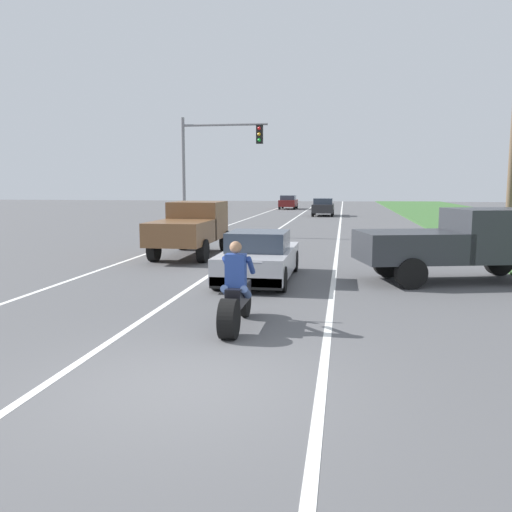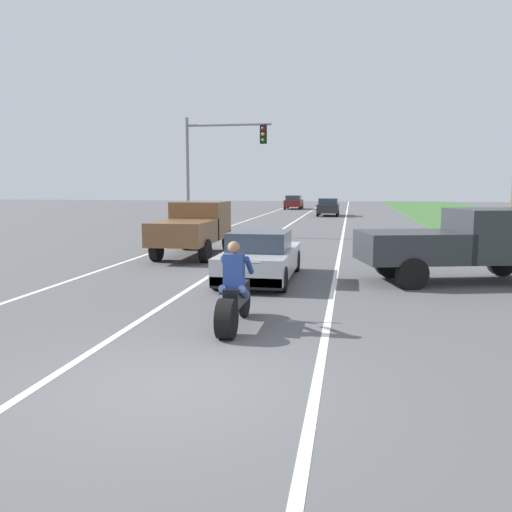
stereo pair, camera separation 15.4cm
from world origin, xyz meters
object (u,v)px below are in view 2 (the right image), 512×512
Objects in this scene: pickup_truck_left_lane_brown at (194,226)px; pickup_truck_right_shoulder_dark_grey at (459,241)px; sports_car_silver at (260,258)px; distant_car_far_ahead at (328,207)px; distant_car_further_ahead at (294,202)px; traffic_light_mast_near at (213,158)px; motorcycle_with_rider at (234,297)px.

pickup_truck_right_shoulder_dark_grey is at bearing -24.43° from pickup_truck_left_lane_brown.
sports_car_silver is 31.18m from distant_car_far_ahead.
pickup_truck_left_lane_brown is at bearing -89.30° from distant_car_further_ahead.
distant_car_far_ahead is (5.04, 19.08, -3.21)m from traffic_light_mast_near.
pickup_truck_left_lane_brown is 1.20× the size of distant_car_far_ahead.
distant_car_far_ahead is (-4.81, 30.48, -0.33)m from pickup_truck_right_shoulder_dark_grey.
motorcycle_with_rider is at bearing -85.11° from distant_car_further_ahead.
pickup_truck_right_shoulder_dark_grey is 15.35m from traffic_light_mast_near.
traffic_light_mast_near reaches higher than sports_car_silver.
pickup_truck_right_shoulder_dark_grey is at bearing 49.02° from motorcycle_with_rider.
pickup_truck_left_lane_brown is (-3.29, 4.60, 0.48)m from sports_car_silver.
pickup_truck_right_shoulder_dark_grey reaches higher than distant_car_further_ahead.
sports_car_silver is at bearing -85.05° from distant_car_further_ahead.
pickup_truck_right_shoulder_dark_grey reaches higher than sports_car_silver.
distant_car_far_ahead is (0.13, 36.18, 0.18)m from motorcycle_with_rider.
distant_car_further_ahead is (-0.47, 38.79, -0.33)m from pickup_truck_left_lane_brown.
traffic_light_mast_near is 19.99m from distant_car_far_ahead.
distant_car_far_ahead is at bearing 98.97° from pickup_truck_right_shoulder_dark_grey.
pickup_truck_left_lane_brown is 26.84m from distant_car_far_ahead.
pickup_truck_right_shoulder_dark_grey is 0.86× the size of traffic_light_mast_near.
pickup_truck_right_shoulder_dark_grey reaches higher than distant_car_far_ahead.
distant_car_further_ahead is at bearing 94.95° from sports_car_silver.
distant_car_far_ahead is 12.94m from distant_car_further_ahead.
pickup_truck_left_lane_brown reaches higher than motorcycle_with_rider.
pickup_truck_left_lane_brown reaches higher than distant_car_further_ahead.
pickup_truck_right_shoulder_dark_grey is at bearing 7.41° from sports_car_silver.
traffic_light_mast_near is at bearing 130.82° from pickup_truck_right_shoulder_dark_grey.
pickup_truck_right_shoulder_dark_grey is 1.29× the size of distant_car_far_ahead.
motorcycle_with_rider is at bearing -69.10° from pickup_truck_left_lane_brown.
pickup_truck_right_shoulder_dark_grey is at bearing -81.03° from distant_car_far_ahead.
sports_car_silver is at bearing 94.36° from motorcycle_with_rider.
motorcycle_with_rider is 36.18m from distant_car_far_ahead.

